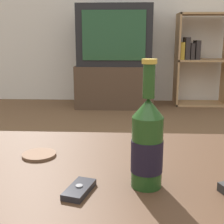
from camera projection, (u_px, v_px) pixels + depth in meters
coffee_table at (95, 195)px, 0.80m from camera, size 1.09×0.67×0.43m
tv_stand at (115, 86)px, 3.46m from camera, size 0.83×0.49×0.45m
television at (115, 36)px, 3.33m from camera, size 0.77×0.47×0.63m
bookshelf at (198, 57)px, 3.45m from camera, size 0.56×0.30×1.00m
beer_bottle at (147, 144)px, 0.69m from camera, size 0.07×0.07×0.29m
cell_phone at (79, 189)px, 0.68m from camera, size 0.07×0.10×0.02m
coaster at (39, 155)px, 0.89m from camera, size 0.10×0.10×0.01m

